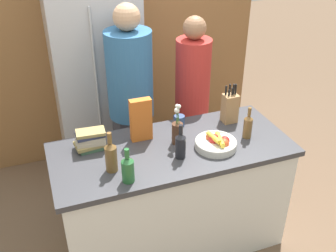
{
  "coord_description": "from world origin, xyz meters",
  "views": [
    {
      "loc": [
        -0.82,
        -2.13,
        2.41
      ],
      "look_at": [
        0.0,
        0.09,
        1.01
      ],
      "focal_mm": 42.0,
      "sensor_mm": 36.0,
      "label": 1
    }
  ],
  "objects": [
    {
      "name": "fruit_bowl",
      "position": [
        0.28,
        -0.11,
        0.93
      ],
      "size": [
        0.29,
        0.29,
        0.1
      ],
      "color": "silver",
      "rests_on": "kitchen_island"
    },
    {
      "name": "flower_vase",
      "position": [
        0.05,
        0.04,
        1.0
      ],
      "size": [
        0.08,
        0.08,
        0.31
      ],
      "color": "#4C2D1E",
      "rests_on": "kitchen_island"
    },
    {
      "name": "back_wall_wood",
      "position": [
        0.0,
        1.55,
        1.3
      ],
      "size": [
        2.88,
        0.12,
        2.6
      ],
      "color": "olive",
      "rests_on": "ground_plane"
    },
    {
      "name": "book_stack",
      "position": [
        -0.53,
        0.17,
        0.97
      ],
      "size": [
        0.22,
        0.16,
        0.14
      ],
      "color": "#3D6047",
      "rests_on": "kitchen_island"
    },
    {
      "name": "bottle_vinegar",
      "position": [
        -0.45,
        -0.11,
        1.0
      ],
      "size": [
        0.08,
        0.08,
        0.28
      ],
      "color": "brown",
      "rests_on": "kitchen_island"
    },
    {
      "name": "person_at_sink",
      "position": [
        -0.12,
        0.65,
        0.98
      ],
      "size": [
        0.36,
        0.36,
        1.75
      ],
      "rotation": [
        0.0,
        0.0,
        0.14
      ],
      "color": "#383842",
      "rests_on": "ground_plane"
    },
    {
      "name": "bottle_wine",
      "position": [
        0.55,
        -0.06,
        0.99
      ],
      "size": [
        0.06,
        0.06,
        0.24
      ],
      "color": "brown",
      "rests_on": "kitchen_island"
    },
    {
      "name": "person_in_blue",
      "position": [
        0.43,
        0.65,
        0.91
      ],
      "size": [
        0.29,
        0.29,
        1.61
      ],
      "rotation": [
        0.0,
        0.0,
        0.01
      ],
      "color": "#383842",
      "rests_on": "ground_plane"
    },
    {
      "name": "coffee_mug",
      "position": [
        0.15,
        0.26,
        0.94
      ],
      "size": [
        0.08,
        0.11,
        0.08
      ],
      "color": "#334770",
      "rests_on": "kitchen_island"
    },
    {
      "name": "cereal_box",
      "position": [
        -0.17,
        0.18,
        1.05
      ],
      "size": [
        0.15,
        0.06,
        0.32
      ],
      "color": "orange",
      "rests_on": "kitchen_island"
    },
    {
      "name": "bottle_oil",
      "position": [
        -0.39,
        -0.26,
        0.99
      ],
      "size": [
        0.08,
        0.08,
        0.23
      ],
      "color": "#286633",
      "rests_on": "kitchen_island"
    },
    {
      "name": "ground_plane",
      "position": [
        0.0,
        0.0,
        0.0
      ],
      "size": [
        14.0,
        14.0,
        0.0
      ],
      "primitive_type": "plane",
      "color": "brown"
    },
    {
      "name": "refrigerator",
      "position": [
        -0.29,
        1.19,
        1.02
      ],
      "size": [
        0.75,
        0.63,
        2.05
      ],
      "color": "#B7B7BC",
      "rests_on": "ground_plane"
    },
    {
      "name": "knife_block",
      "position": [
        0.54,
        0.19,
        1.01
      ],
      "size": [
        0.11,
        0.09,
        0.31
      ],
      "color": "#A87A4C",
      "rests_on": "kitchen_island"
    },
    {
      "name": "kitchen_island",
      "position": [
        0.0,
        0.0,
        0.45
      ],
      "size": [
        1.68,
        0.73,
        0.89
      ],
      "color": "silver",
      "rests_on": "ground_plane"
    },
    {
      "name": "bottle_water",
      "position": [
        0.01,
        -0.13,
        0.99
      ],
      "size": [
        0.07,
        0.07,
        0.25
      ],
      "color": "black",
      "rests_on": "kitchen_island"
    }
  ]
}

